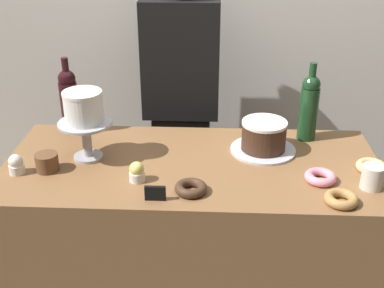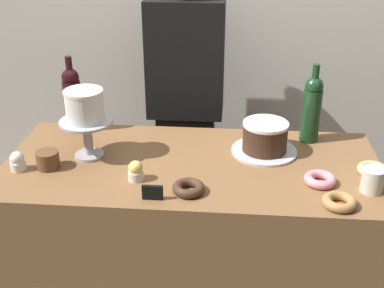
% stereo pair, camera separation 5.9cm
% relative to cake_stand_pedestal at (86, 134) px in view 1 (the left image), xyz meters
% --- Properties ---
extents(back_wall, '(6.00, 0.05, 2.60)m').
position_rel_cake_stand_pedestal_xyz_m(back_wall, '(0.40, 0.88, 0.30)').
color(back_wall, silver).
rests_on(back_wall, ground_plane).
extents(display_counter, '(1.42, 0.65, 0.90)m').
position_rel_cake_stand_pedestal_xyz_m(display_counter, '(0.40, -0.02, -0.55)').
color(display_counter, brown).
rests_on(display_counter, ground_plane).
extents(cake_stand_pedestal, '(0.20, 0.20, 0.15)m').
position_rel_cake_stand_pedestal_xyz_m(cake_stand_pedestal, '(0.00, 0.00, 0.00)').
color(cake_stand_pedestal, '#B2B2B7').
rests_on(cake_stand_pedestal, display_counter).
extents(white_layer_cake, '(0.15, 0.15, 0.12)m').
position_rel_cake_stand_pedestal_xyz_m(white_layer_cake, '(0.00, 0.00, 0.11)').
color(white_layer_cake, white).
rests_on(white_layer_cake, cake_stand_pedestal).
extents(silver_serving_platter, '(0.26, 0.26, 0.01)m').
position_rel_cake_stand_pedestal_xyz_m(silver_serving_platter, '(0.68, 0.09, -0.10)').
color(silver_serving_platter, silver).
rests_on(silver_serving_platter, display_counter).
extents(chocolate_round_cake, '(0.18, 0.18, 0.12)m').
position_rel_cake_stand_pedestal_xyz_m(chocolate_round_cake, '(0.68, 0.09, -0.03)').
color(chocolate_round_cake, '#3D2619').
rests_on(chocolate_round_cake, silver_serving_platter).
extents(wine_bottle_dark_red, '(0.08, 0.08, 0.33)m').
position_rel_cake_stand_pedestal_xyz_m(wine_bottle_dark_red, '(-0.13, 0.24, 0.04)').
color(wine_bottle_dark_red, black).
rests_on(wine_bottle_dark_red, display_counter).
extents(wine_bottle_green, '(0.08, 0.08, 0.33)m').
position_rel_cake_stand_pedestal_xyz_m(wine_bottle_green, '(0.87, 0.22, 0.04)').
color(wine_bottle_green, '#193D1E').
rests_on(wine_bottle_green, display_counter).
extents(cupcake_lemon, '(0.06, 0.06, 0.07)m').
position_rel_cake_stand_pedestal_xyz_m(cupcake_lemon, '(0.21, -0.16, -0.07)').
color(cupcake_lemon, white).
rests_on(cupcake_lemon, display_counter).
extents(cupcake_vanilla, '(0.06, 0.06, 0.07)m').
position_rel_cake_stand_pedestal_xyz_m(cupcake_vanilla, '(-0.23, -0.13, -0.07)').
color(cupcake_vanilla, white).
rests_on(cupcake_vanilla, display_counter).
extents(donut_pink, '(0.11, 0.11, 0.03)m').
position_rel_cake_stand_pedestal_xyz_m(donut_pink, '(0.86, -0.13, -0.09)').
color(donut_pink, pink).
rests_on(donut_pink, display_counter).
extents(donut_glazed, '(0.11, 0.11, 0.03)m').
position_rel_cake_stand_pedestal_xyz_m(donut_glazed, '(1.06, -0.05, -0.09)').
color(donut_glazed, '#E0C17F').
rests_on(donut_glazed, display_counter).
extents(donut_chocolate, '(0.11, 0.11, 0.03)m').
position_rel_cake_stand_pedestal_xyz_m(donut_chocolate, '(0.41, -0.23, -0.09)').
color(donut_chocolate, '#472D1E').
rests_on(donut_chocolate, display_counter).
extents(donut_maple, '(0.11, 0.11, 0.03)m').
position_rel_cake_stand_pedestal_xyz_m(donut_maple, '(0.90, -0.27, -0.09)').
color(donut_maple, '#B27F47').
rests_on(donut_maple, display_counter).
extents(cookie_stack, '(0.08, 0.08, 0.07)m').
position_rel_cake_stand_pedestal_xyz_m(cookie_stack, '(-0.13, -0.10, -0.07)').
color(cookie_stack, brown).
rests_on(cookie_stack, display_counter).
extents(price_sign_chalkboard, '(0.07, 0.01, 0.05)m').
position_rel_cake_stand_pedestal_xyz_m(price_sign_chalkboard, '(0.29, -0.28, -0.08)').
color(price_sign_chalkboard, black).
rests_on(price_sign_chalkboard, display_counter).
extents(coffee_cup_ceramic, '(0.08, 0.08, 0.08)m').
position_rel_cake_stand_pedestal_xyz_m(coffee_cup_ceramic, '(1.03, -0.17, -0.06)').
color(coffee_cup_ceramic, silver).
rests_on(coffee_cup_ceramic, display_counter).
extents(barista_figure, '(0.36, 0.22, 1.60)m').
position_rel_cake_stand_pedestal_xyz_m(barista_figure, '(0.32, 0.59, -0.16)').
color(barista_figure, black).
rests_on(barista_figure, ground_plane).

